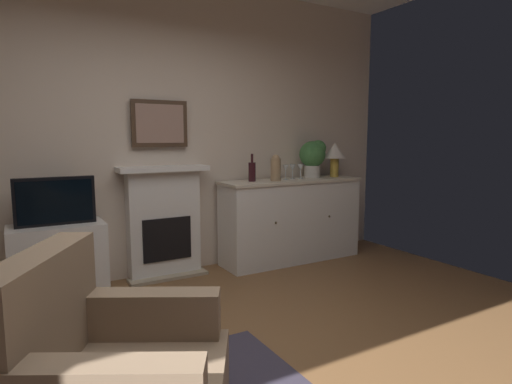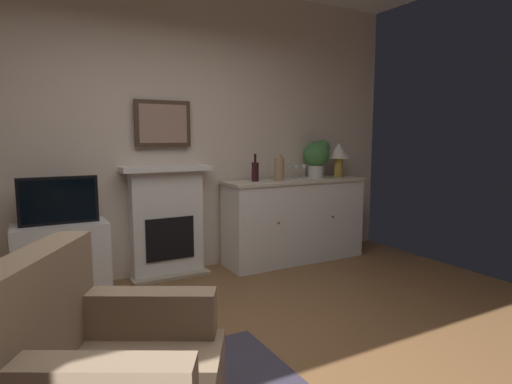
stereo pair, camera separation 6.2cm
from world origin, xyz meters
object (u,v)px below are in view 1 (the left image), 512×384
sideboard_cabinet (291,220)px  tv_set (55,201)px  wine_bottle (252,171)px  vase_decorative (276,168)px  fireplace_unit (164,222)px  wine_glass_right (301,168)px  framed_picture (160,124)px  table_lamp (335,153)px  wine_glass_left (286,169)px  armchair (110,381)px  tv_cabinet (59,262)px  potted_plant_small (313,155)px  wine_glass_center (292,168)px

sideboard_cabinet → tv_set: (-2.38, -0.01, 0.39)m
wine_bottle → vase_decorative: 0.26m
tv_set → fireplace_unit: bearing=10.8°
fireplace_unit → wine_glass_right: bearing=-5.7°
fireplace_unit → tv_set: fireplace_unit is taller
framed_picture → table_lamp: 2.05m
sideboard_cabinet → wine_glass_left: 0.58m
armchair → wine_bottle: bearing=48.8°
framed_picture → tv_cabinet: (-0.98, -0.21, -1.18)m
framed_picture → vase_decorative: framed_picture is taller
wine_glass_right → wine_glass_left: bearing=-173.4°
vase_decorative → tv_set: vase_decorative is taller
framed_picture → potted_plant_small: (1.73, -0.18, -0.34)m
sideboard_cabinet → table_lamp: (0.61, 0.00, 0.74)m
framed_picture → wine_glass_center: 1.52m
fireplace_unit → armchair: fireplace_unit is taller
tv_cabinet → tv_set: 0.53m
framed_picture → wine_glass_right: bearing=-7.3°
wine_bottle → wine_glass_center: 0.51m
framed_picture → potted_plant_small: bearing=-5.8°
table_lamp → potted_plant_small: size_ratio=0.93×
table_lamp → armchair: size_ratio=0.37×
framed_picture → wine_bottle: framed_picture is taller
fireplace_unit → sideboard_cabinet: (1.40, -0.18, -0.09)m
wine_glass_left → tv_set: wine_glass_left is taller
sideboard_cabinet → wine_bottle: (-0.48, 0.04, 0.56)m
wine_glass_left → tv_cabinet: 2.41m
wine_glass_right → tv_cabinet: wine_glass_right is taller
fireplace_unit → wine_glass_left: (1.32, -0.18, 0.49)m
potted_plant_small → framed_picture: bearing=174.2°
sideboard_cabinet → wine_glass_left: size_ratio=9.92×
framed_picture → wine_bottle: 1.06m
potted_plant_small → vase_decorative: bearing=-170.5°
vase_decorative → fireplace_unit: bearing=168.9°
framed_picture → sideboard_cabinet: bearing=-9.0°
wine_glass_center → tv_cabinet: (-2.41, -0.01, -0.71)m
wine_bottle → wine_glass_right: size_ratio=1.76×
vase_decorative → potted_plant_small: (0.57, 0.10, 0.12)m
potted_plant_small → armchair: 3.55m
framed_picture → wine_bottle: size_ratio=1.90×
wine_glass_center → sideboard_cabinet: bearing=-137.3°
vase_decorative → armchair: bearing=-135.8°
wine_glass_right → fireplace_unit: bearing=174.3°
potted_plant_small → armchair: (-2.70, -2.16, -0.79)m
sideboard_cabinet → tv_set: 2.41m
tv_cabinet → vase_decorative: bearing=-1.7°
sideboard_cabinet → wine_glass_center: bearing=42.7°
wine_glass_left → wine_bottle: bearing=174.6°
tv_set → armchair: size_ratio=0.58×
table_lamp → sideboard_cabinet: bearing=-180.0°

